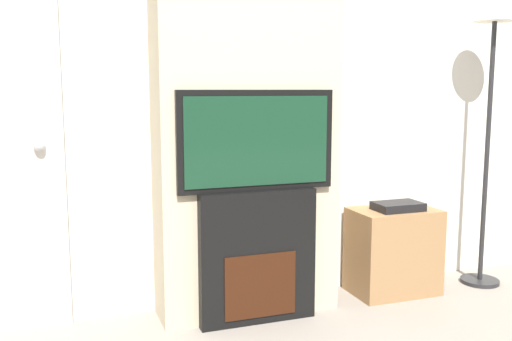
% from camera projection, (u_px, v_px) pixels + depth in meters
% --- Properties ---
extents(wall_back, '(6.00, 0.06, 2.70)m').
position_uv_depth(wall_back, '(235.00, 74.00, 3.29)').
color(wall_back, silver).
rests_on(wall_back, ground_plane).
extents(chimney_breast, '(1.01, 0.32, 2.70)m').
position_uv_depth(chimney_breast, '(246.00, 73.00, 3.11)').
color(chimney_breast, beige).
rests_on(chimney_breast, ground_plane).
extents(fireplace, '(0.65, 0.15, 0.73)m').
position_uv_depth(fireplace, '(256.00, 256.00, 3.10)').
color(fireplace, black).
rests_on(fireplace, ground_plane).
extents(television, '(0.86, 0.07, 0.53)m').
position_uv_depth(television, '(256.00, 141.00, 3.00)').
color(television, black).
rests_on(television, fireplace).
extents(floor_lamp, '(0.27, 0.27, 1.78)m').
position_uv_depth(floor_lamp, '(492.00, 76.00, 3.56)').
color(floor_lamp, '#262628').
rests_on(floor_lamp, ground_plane).
extents(media_stand, '(0.52, 0.34, 0.58)m').
position_uv_depth(media_stand, '(393.00, 250.00, 3.54)').
color(media_stand, '#997047').
rests_on(media_stand, ground_plane).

